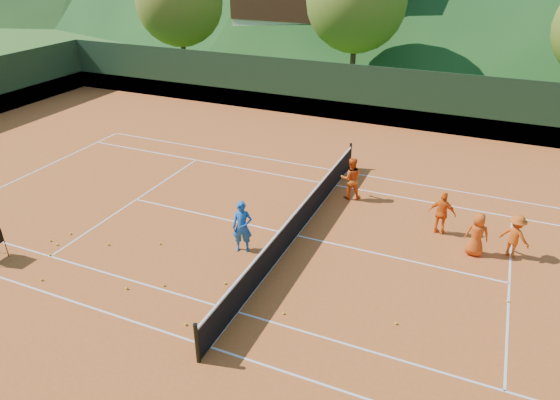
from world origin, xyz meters
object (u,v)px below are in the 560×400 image
at_px(student_c, 477,234).
at_px(tennis_net, 297,222).
at_px(coach, 242,227).
at_px(student_d, 515,236).
at_px(student_a, 351,178).
at_px(student_b, 442,213).

distance_m(student_c, tennis_net, 5.47).
xyz_separation_m(coach, student_d, (7.58, 2.97, -0.14)).
bearing_deg(student_a, coach, 43.00).
xyz_separation_m(student_d, tennis_net, (-6.39, -1.51, -0.19)).
height_order(coach, student_c, coach).
distance_m(coach, student_b, 6.44).
bearing_deg(student_a, tennis_net, 52.12).
bearing_deg(student_d, student_a, 6.13).
height_order(coach, student_b, coach).
xyz_separation_m(student_b, student_d, (2.17, -0.52, -0.04)).
relative_size(student_b, student_d, 1.06).
height_order(coach, student_d, coach).
distance_m(coach, tennis_net, 1.92).
relative_size(student_d, tennis_net, 0.11).
bearing_deg(student_d, tennis_net, 37.29).
height_order(student_c, tennis_net, student_c).
height_order(student_a, student_b, student_a).
bearing_deg(student_c, coach, 16.54).
height_order(student_a, student_d, student_a).
bearing_deg(coach, student_b, 13.29).
height_order(student_d, tennis_net, student_d).
distance_m(coach, student_d, 8.15).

